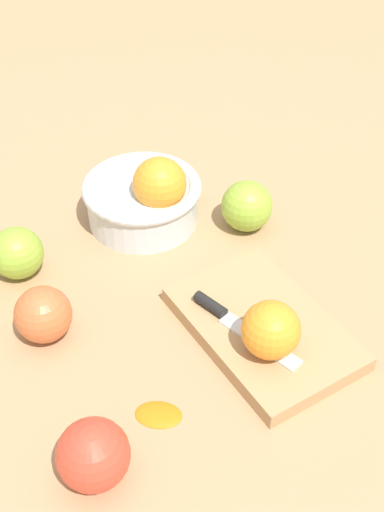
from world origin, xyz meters
The scene contains 10 objects.
ground_plane centered at (0.00, 0.00, 0.00)m, with size 2.40×2.40×0.00m, color tan.
bowl centered at (-0.15, 0.09, 0.04)m, with size 0.17×0.17×0.11m.
cutting_board centered at (0.12, 0.06, 0.01)m, with size 0.23×0.15×0.02m, color tan.
orange_on_board centered at (0.16, 0.04, 0.06)m, with size 0.07×0.07×0.07m, color orange.
knife centered at (0.10, 0.03, 0.03)m, with size 0.16×0.03×0.01m.
apple_front_left centered at (-0.05, -0.14, 0.03)m, with size 0.07×0.07×0.07m, color #CC6638.
apple_front_left_2 centered at (-0.17, -0.10, 0.03)m, with size 0.07×0.07×0.07m, color #8EB738.
apple_back_left centered at (-0.04, 0.19, 0.04)m, with size 0.07×0.07×0.07m, color #8EB738.
apple_front_right centered at (0.15, -0.20, 0.04)m, with size 0.07×0.07×0.07m, color #D6422D.
citrus_peel centered at (0.13, -0.11, 0.00)m, with size 0.05×0.04×0.01m, color orange.
Camera 1 is at (0.48, -0.36, 0.61)m, focal length 47.19 mm.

